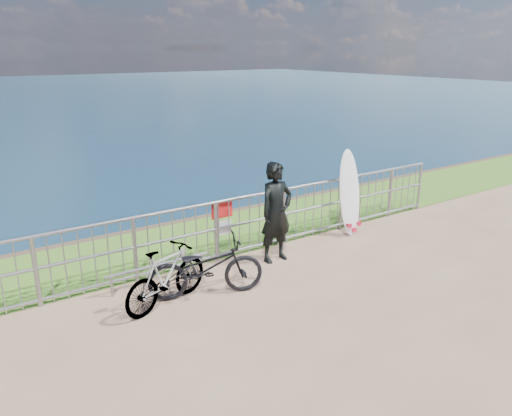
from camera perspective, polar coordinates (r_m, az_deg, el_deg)
grass_strip at (r=10.20m, az=-5.11°, el=-3.24°), size 120.00×120.00×0.00m
railing at (r=9.12m, az=-1.78°, el=-1.95°), size 10.06×0.10×1.13m
surfer at (r=8.78m, az=2.33°, el=-0.51°), size 0.68×0.47×1.81m
surfboard at (r=10.26m, az=10.66°, el=1.35°), size 0.53×0.49×1.76m
bicycle_near at (r=7.70m, az=-5.76°, el=-6.79°), size 1.88×1.15×0.93m
bicycle_far at (r=7.51m, az=-10.20°, el=-7.69°), size 1.61×0.91×0.93m
bike_rack at (r=8.23m, az=-11.07°, el=-6.63°), size 1.76×0.05×0.37m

